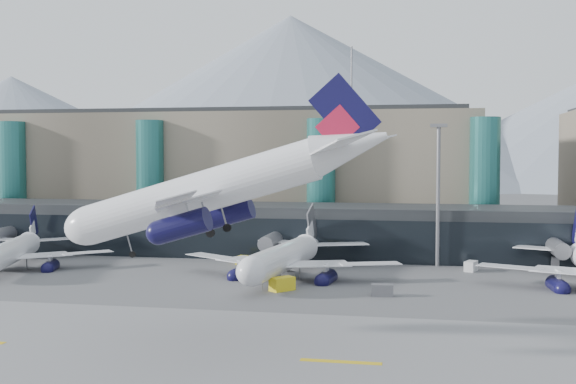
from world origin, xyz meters
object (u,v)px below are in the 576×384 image
(jet_parked_mid, at_px, (289,248))
(veh_c, at_px, (382,290))
(veh_d, at_px, (471,266))
(lightmast_mid, at_px, (438,186))
(hero_jet, at_px, (229,176))
(veh_b, at_px, (242,260))
(veh_g, at_px, (288,275))
(veh_h, at_px, (282,284))
(jet_parked_left, at_px, (16,243))

(jet_parked_mid, bearing_deg, veh_c, -123.99)
(veh_c, bearing_deg, jet_parked_mid, 134.95)
(veh_d, bearing_deg, lightmast_mid, 71.54)
(hero_jet, distance_m, veh_d, 63.07)
(jet_parked_mid, height_order, veh_b, jet_parked_mid)
(veh_d, distance_m, veh_g, 32.42)
(veh_c, relative_size, veh_g, 1.43)
(veh_h, bearing_deg, veh_d, -10.10)
(veh_c, bearing_deg, veh_d, 57.07)
(jet_parked_mid, xyz_separation_m, veh_g, (0.23, -2.27, -4.14))
(veh_c, bearing_deg, veh_b, 132.86)
(jet_parked_left, bearing_deg, veh_h, -120.15)
(veh_b, xyz_separation_m, veh_g, (11.30, -13.64, -0.11))
(lightmast_mid, height_order, veh_d, lightmast_mid)
(veh_g, height_order, veh_h, veh_h)
(veh_c, height_order, veh_g, veh_c)
(veh_b, relative_size, veh_h, 0.71)
(jet_parked_left, height_order, veh_g, jet_parked_left)
(lightmast_mid, relative_size, jet_parked_left, 0.72)
(jet_parked_mid, xyz_separation_m, veh_b, (-11.07, 11.37, -4.03))
(jet_parked_left, distance_m, veh_c, 67.16)
(jet_parked_left, bearing_deg, jet_parked_mid, -106.14)
(lightmast_mid, distance_m, veh_g, 32.83)
(lightmast_mid, xyz_separation_m, jet_parked_left, (-73.69, -15.61, -10.08))
(hero_jet, height_order, jet_parked_left, hero_jet)
(veh_b, bearing_deg, veh_d, -82.39)
(hero_jet, relative_size, jet_parked_left, 1.09)
(hero_jet, xyz_separation_m, jet_parked_left, (-51.22, 42.71, -13.49))
(veh_d, bearing_deg, veh_b, 109.40)
(veh_b, bearing_deg, veh_g, -132.18)
(hero_jet, relative_size, veh_g, 18.05)
(lightmast_mid, xyz_separation_m, veh_h, (-22.86, -28.09, -13.41))
(veh_g, bearing_deg, hero_jet, -40.43)
(lightmast_mid, distance_m, jet_parked_mid, 30.28)
(hero_jet, bearing_deg, veh_g, 95.28)
(lightmast_mid, distance_m, hero_jet, 62.59)
(hero_jet, xyz_separation_m, veh_c, (14.42, 28.92, -16.97))
(hero_jet, distance_m, veh_g, 44.14)
(jet_parked_left, xyz_separation_m, veh_h, (50.83, -12.47, -3.34))
(hero_jet, relative_size, veh_d, 12.78)
(jet_parked_left, relative_size, jet_parked_mid, 0.92)
(lightmast_mid, distance_m, veh_d, 15.33)
(jet_parked_left, distance_m, veh_b, 40.28)
(veh_c, distance_m, veh_h, 14.86)
(veh_d, bearing_deg, hero_jet, 172.42)
(veh_b, distance_m, veh_g, 17.71)
(jet_parked_mid, distance_m, veh_d, 32.02)
(lightmast_mid, xyz_separation_m, veh_d, (5.62, -4.46, -13.55))
(lightmast_mid, bearing_deg, jet_parked_mid, -147.50)
(jet_parked_left, height_order, veh_h, jet_parked_left)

